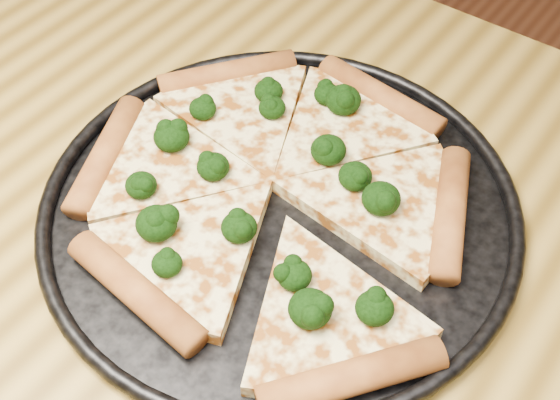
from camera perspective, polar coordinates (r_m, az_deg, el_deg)
The scene contains 4 objects.
dining_table at distance 0.68m, azimuth -8.77°, elevation -9.14°, with size 1.20×0.90×0.75m.
pizza_pan at distance 0.63m, azimuth 0.00°, elevation -0.49°, with size 0.40×0.40×0.02m.
pizza at distance 0.63m, azimuth -0.43°, elevation 0.89°, with size 0.38×0.34×0.03m.
broccoli_florets at distance 0.62m, azimuth -0.59°, elevation 1.43°, with size 0.26×0.26×0.02m.
Camera 1 is at (0.29, -0.22, 1.23)m, focal length 48.05 mm.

